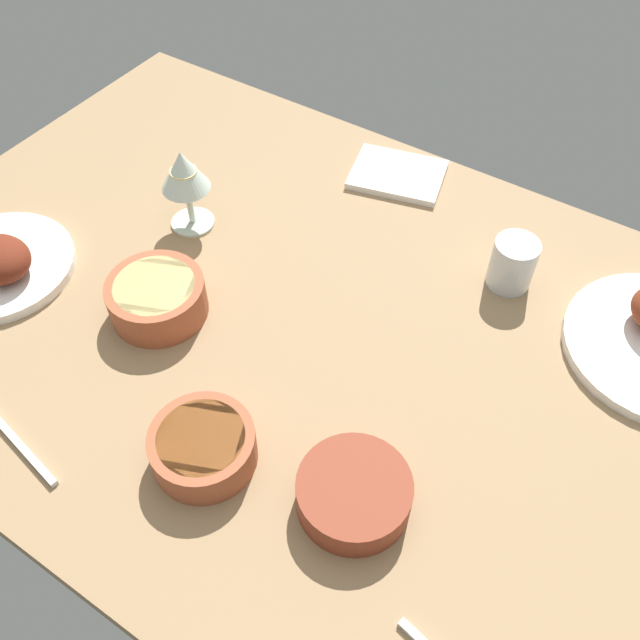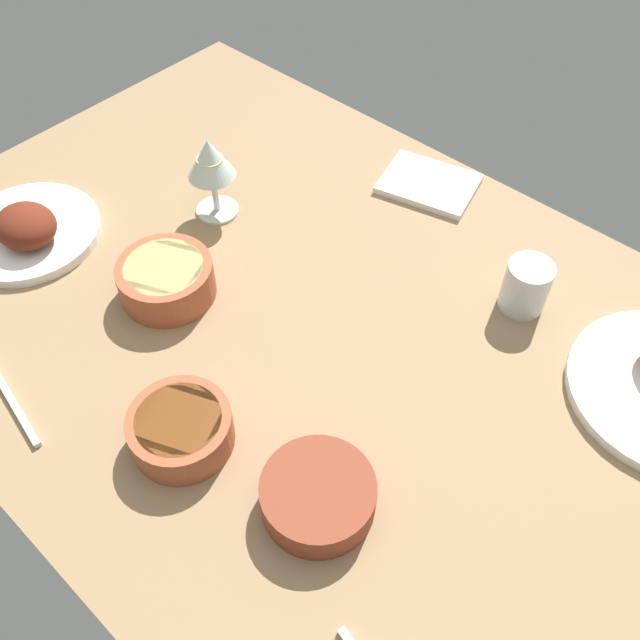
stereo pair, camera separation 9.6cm
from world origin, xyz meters
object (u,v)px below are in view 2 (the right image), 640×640
Objects in this scene: water_tumbler at (526,286)px; folded_napkin at (429,184)px; bowl_soup at (181,429)px; plate_near_viewer at (27,230)px; bowl_potatoes at (318,495)px; wine_glass at (210,162)px; bowl_pasta at (166,279)px; fork_loose at (11,400)px.

folded_napkin is at bearing 153.81° from water_tumbler.
plate_near_viewer is at bearing 170.63° from bowl_soup.
bowl_potatoes is 0.96× the size of wine_glass.
wine_glass reaches higher than bowl_soup.
bowl_pasta is (-38.80, 10.05, 0.59)cm from bowl_potatoes.
plate_near_viewer is 2.90× the size of water_tumbler.
bowl_potatoes is 40.09cm from bowl_pasta.
bowl_soup is 0.96× the size of bowl_potatoes.
wine_glass is 50.95cm from water_tumbler.
wine_glass is at bearing 55.11° from plate_near_viewer.
plate_near_viewer is 76.63cm from water_tumbler.
wine_glass is at bearing 115.45° from bowl_pasta.
plate_near_viewer reaches higher than folded_napkin.
bowl_soup reaches higher than fork_loose.
wine_glass is (17.09, 24.51, 7.83)cm from plate_near_viewer.
wine_glass is at bearing -127.97° from folded_napkin.
wine_glass is at bearing 131.81° from bowl_soup.
wine_glass is at bearing -161.87° from water_tumbler.
water_tumbler is at bearing 39.47° from bowl_pasta.
fork_loose is (-40.51, -59.09, -3.54)cm from water_tumbler.
plate_near_viewer is 46.39cm from bowl_soup.
fork_loose is at bearing -157.70° from bowl_potatoes.
bowl_pasta is at bearing -107.13° from folded_napkin.
bowl_soup is 0.92× the size of bowl_pasta.
bowl_pasta is at bearing -64.55° from wine_glass.
bowl_soup is 0.83× the size of folded_napkin.
wine_glass is (-46.96, 27.19, 7.42)cm from bowl_potatoes.
wine_glass reaches higher than bowl_pasta.
plate_near_viewer is at bearing -124.89° from wine_glass.
folded_napkin is (14.06, 45.61, -2.50)cm from bowl_pasta.
fork_loose is at bearing -124.44° from water_tumbler.
bowl_potatoes is at bearing -91.50° from water_tumbler.
bowl_pasta reaches higher than bowl_potatoes.
wine_glass is at bearing 149.93° from bowl_potatoes.
plate_near_viewer is at bearing -148.30° from water_tumbler.
folded_napkin is at bearing 52.03° from wine_glass.
wine_glass is 1.78× the size of water_tumbler.
bowl_soup is 1.64× the size of water_tumbler.
fork_loose is (-0.58, -26.20, -2.70)cm from bowl_pasta.
bowl_soup reaches higher than folded_napkin.
bowl_soup is 25.38cm from bowl_pasta.
bowl_soup is at bearing -83.90° from folded_napkin.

